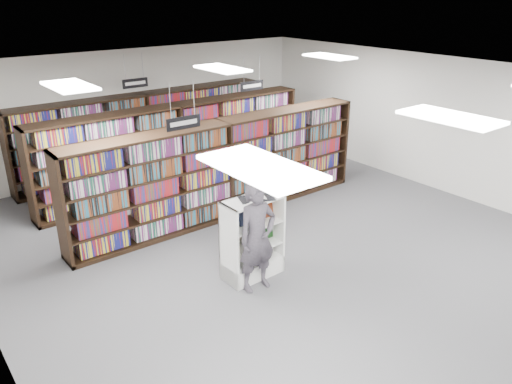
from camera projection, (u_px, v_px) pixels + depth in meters
floor at (285, 249)px, 9.56m from camera, size 12.00×12.00×0.00m
ceiling at (290, 81)px, 8.34m from camera, size 10.00×12.00×0.10m
wall_back at (139, 110)px, 13.32m from camera, size 10.00×0.10×3.20m
wall_right at (446, 126)px, 11.78m from camera, size 0.10×12.00×3.20m
bookshelf_row_near at (225, 169)px, 10.61m from camera, size 7.00×0.60×2.10m
bookshelf_row_mid at (178, 147)px, 12.07m from camera, size 7.00×0.60×2.10m
bookshelf_row_far at (146, 132)px, 13.31m from camera, size 7.00×0.60×2.10m
aisle_sign_left at (183, 122)px, 8.47m from camera, size 0.65×0.02×0.80m
aisle_sign_right at (252, 85)px, 11.63m from camera, size 0.65×0.02×0.80m
aisle_sign_center at (135, 82)px, 11.95m from camera, size 0.65×0.02×0.80m
troffer_front_left at (260, 167)px, 4.46m from camera, size 0.60×1.20×0.04m
troffer_front_center at (450, 117)px, 6.16m from camera, size 0.60×1.20×0.04m
troffer_back_left at (70, 86)px, 8.11m from camera, size 0.60×1.20×0.04m
troffer_back_center at (222, 69)px, 9.81m from camera, size 0.60×1.20×0.04m
troffer_back_right at (330, 56)px, 11.51m from camera, size 0.60×1.20×0.04m
endcap_display at (251, 250)px, 8.55m from camera, size 1.04×0.53×1.44m
open_book at (256, 197)px, 8.15m from camera, size 0.65×0.51×0.13m
shopper at (257, 237)px, 7.99m from camera, size 0.70×0.49×1.86m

